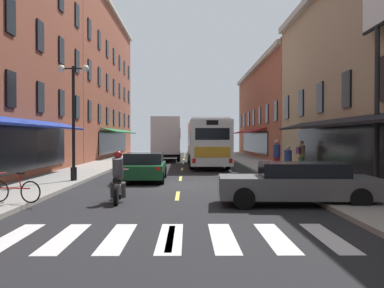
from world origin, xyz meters
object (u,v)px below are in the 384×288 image
Objects in this scene: billboard_sign at (377,37)px; pedestrian_near at (301,155)px; motorcycle_rider at (118,180)px; sedan_far at (298,183)px; bicycle_near at (15,190)px; street_lamp_twin at (73,116)px; sedan_near at (145,167)px; sedan_mid at (169,149)px; pedestrian_far at (288,161)px; transit_bus at (207,142)px; box_truck at (166,139)px; pedestrian_mid at (277,156)px.

billboard_sign reaches higher than pedestrian_near.
motorcycle_rider is 1.17× the size of pedestrian_near.
billboard_sign is at bearing -25.94° from pedestrian_near.
sedan_far is 5.71m from motorcycle_rider.
street_lamp_twin reaches higher than bicycle_near.
sedan_near is at bearing 88.42° from motorcycle_rider.
pedestrian_near is at bearing -71.50° from sedan_mid.
sedan_far is (5.47, -7.48, -0.01)m from sedan_near.
street_lamp_twin is at bearing -96.15° from pedestrian_near.
pedestrian_far is at bearing 5.80° from street_lamp_twin.
sedan_mid is 36.00m from motorcycle_rider.
pedestrian_far is at bearing -51.66° from pedestrian_near.
pedestrian_near is at bearing -54.43° from transit_bus.
motorcycle_rider is 0.40× the size of street_lamp_twin.
pedestrian_near is (3.01, 10.99, 0.40)m from sedan_far.
box_truck is (-8.59, 23.53, -3.65)m from billboard_sign.
pedestrian_far is at bearing 108.70° from billboard_sign.
street_lamp_twin is at bearing -119.49° from transit_bus.
street_lamp_twin reaches higher than transit_bus.
billboard_sign is 1.00× the size of box_truck.
box_truck reaches higher than pedestrian_near.
box_truck reaches higher than motorcycle_rider.
billboard_sign is 7.46m from pedestrian_far.
billboard_sign is 3.56× the size of motorcycle_rider.
pedestrian_near reaches higher than motorcycle_rider.
sedan_mid is 3.04× the size of pedestrian_far.
billboard_sign is 9.05m from pedestrian_mid.
transit_bus is 8.67m from pedestrian_near.
transit_bus reaches higher than pedestrian_mid.
motorcycle_rider is at bearing -91.58° from sedan_near.
pedestrian_far reaches higher than sedan_near.
pedestrian_near is at bearing 21.56° from street_lamp_twin.
sedan_far is 9.61m from pedestrian_mid.
sedan_far is 7.56m from pedestrian_far.
pedestrian_mid is 1.17× the size of pedestrian_far.
sedan_near is at bearing -108.13° from transit_bus.
box_truck is 16.71m from pedestrian_near.
sedan_far is at bearing -53.80° from sedan_near.
box_truck is 1.55× the size of sedan_mid.
pedestrian_far is (10.02, 7.72, 0.44)m from bicycle_near.
motorcycle_rider reaches higher than sedan_near.
box_truck is 3.57× the size of motorcycle_rider.
motorcycle_rider is at bearing 66.26° from pedestrian_far.
sedan_near is 0.96× the size of sedan_mid.
sedan_mid is (-3.59, 18.71, -1.04)m from transit_bus.
box_truck is at bearing 89.47° from sedan_near.
transit_bus is 19.49m from bicycle_near.
pedestrian_far is (-1.86, 5.50, -4.69)m from billboard_sign.
sedan_far is 2.33× the size of motorcycle_rider.
pedestrian_far is at bearing -0.43° from sedan_near.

